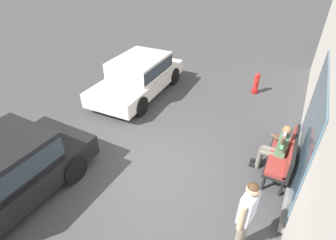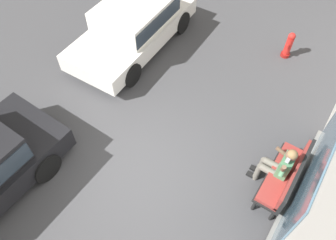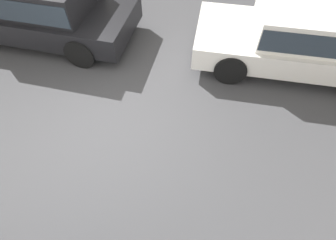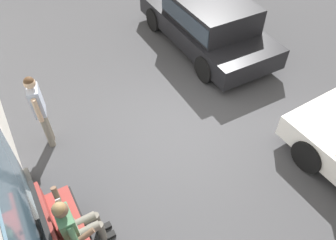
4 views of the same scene
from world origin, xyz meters
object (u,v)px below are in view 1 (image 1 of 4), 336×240
object	(u,v)px
parked_car_near	(139,74)
pedestrian_standing	(246,213)
person_on_phone	(277,147)
bench	(285,155)
fire_hydrant	(256,83)

from	to	relation	value
parked_car_near	pedestrian_standing	bearing A→B (deg)	48.33
person_on_phone	parked_car_near	distance (m)	5.59
bench	fire_hydrant	distance (m)	4.35
bench	fire_hydrant	world-z (taller)	bench
parked_car_near	pedestrian_standing	size ratio (longest dim) A/B	2.48
bench	person_on_phone	world-z (taller)	person_on_phone
pedestrian_standing	fire_hydrant	xyz separation A→B (m)	(-6.47, -1.08, -0.63)
bench	fire_hydrant	size ratio (longest dim) A/B	1.99
person_on_phone	parked_car_near	size ratio (longest dim) A/B	0.32
person_on_phone	pedestrian_standing	bearing A→B (deg)	-4.30
bench	parked_car_near	size ratio (longest dim) A/B	0.38
fire_hydrant	bench	bearing A→B (deg)	20.10
pedestrian_standing	fire_hydrant	distance (m)	6.59
person_on_phone	fire_hydrant	distance (m)	4.24
bench	person_on_phone	size ratio (longest dim) A/B	1.17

